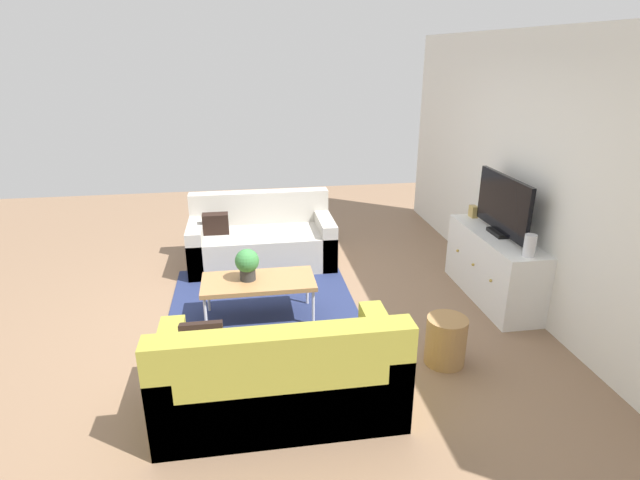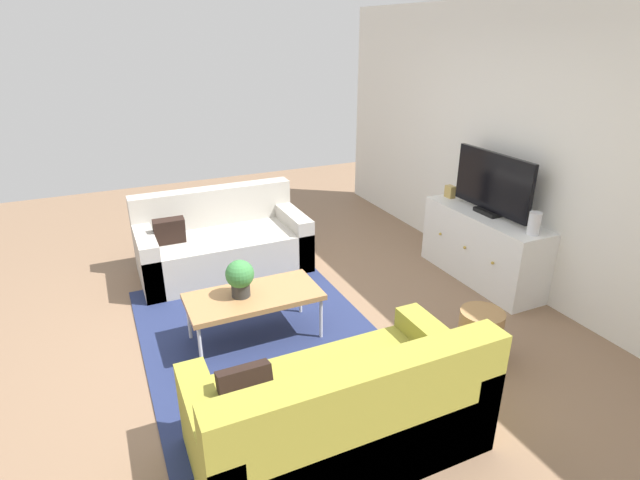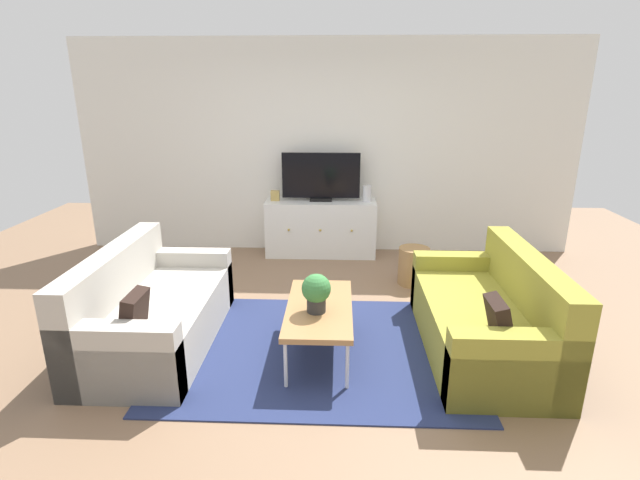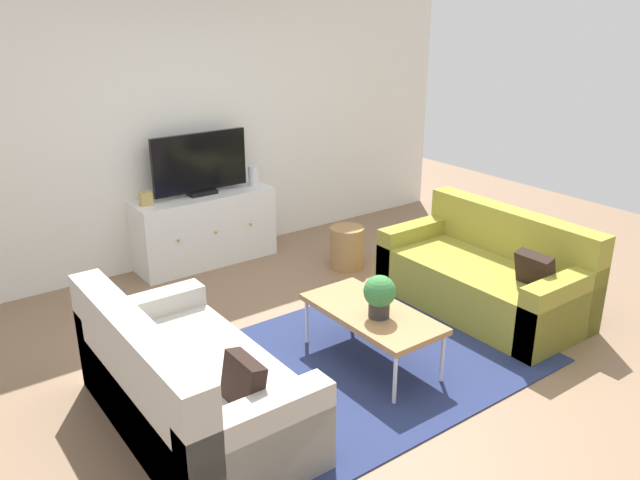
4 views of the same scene
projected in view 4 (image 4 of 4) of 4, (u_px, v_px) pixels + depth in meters
name	position (u px, v px, depth m)	size (l,w,h in m)	color
ground_plane	(352.00, 351.00, 4.93)	(10.00, 10.00, 0.00)	#84664C
wall_back	(192.00, 126.00, 6.37)	(6.40, 0.12, 2.70)	silver
area_rug	(364.00, 359.00, 4.81)	(2.50, 1.90, 0.01)	navy
couch_left_side	(182.00, 390.00, 3.95)	(0.89, 1.73, 0.84)	#B2ADA3
couch_right_side	(489.00, 277.00, 5.55)	(0.89, 1.73, 0.84)	olive
coffee_table	(372.00, 314.00, 4.65)	(0.53, 1.08, 0.42)	#A37547
potted_plant	(380.00, 294.00, 4.50)	(0.23, 0.23, 0.31)	#2D2D2D
tv_console	(205.00, 229.00, 6.47)	(1.41, 0.47, 0.72)	white
flat_screen_tv	(200.00, 164.00, 6.25)	(0.98, 0.16, 0.61)	black
glass_vase	(254.00, 175.00, 6.63)	(0.11, 0.11, 0.21)	silver
mantel_clock	(146.00, 199.00, 5.99)	(0.11, 0.07, 0.13)	tan
wicker_basket	(347.00, 247.00, 6.41)	(0.34, 0.34, 0.42)	#9E7547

